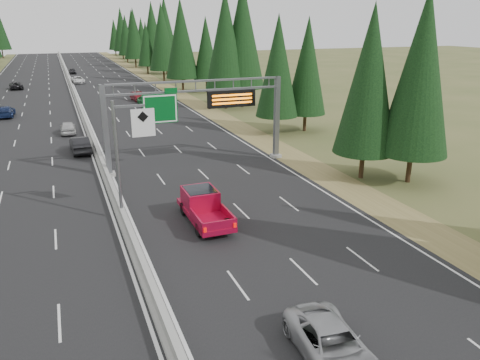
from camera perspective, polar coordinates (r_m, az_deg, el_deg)
name	(u,v)px	position (r m, az deg, el deg)	size (l,w,h in m)	color
road	(76,99)	(85.82, -19.34, 9.26)	(32.00, 260.00, 0.08)	black
shoulder_right	(178,94)	(88.30, -7.60, 10.37)	(3.60, 260.00, 0.06)	olive
median_barrier	(76,97)	(85.76, -19.36, 9.50)	(0.70, 260.00, 0.85)	gray
sign_gantry	(204,110)	(42.17, -4.45, 8.54)	(16.75, 0.98, 7.80)	slate
hov_sign_pole	(126,152)	(31.07, -13.73, 3.30)	(2.80, 0.50, 8.00)	slate
tree_row_right	(213,43)	(80.18, -3.32, 16.37)	(11.63, 238.00, 18.77)	black
silver_minivan	(332,344)	(19.64, 11.13, -19.06)	(2.39, 5.19, 1.44)	#9E9EA2
red_pickup	(202,204)	(31.24, -4.61, -2.94)	(2.23, 6.23, 2.03)	black
car_ahead_green	(146,101)	(75.73, -11.39, 9.44)	(1.90, 4.72, 1.61)	#16632B
car_ahead_dkred	(138,96)	(81.23, -12.38, 9.94)	(1.56, 4.48, 1.48)	#5B0D13
car_ahead_dkgrey	(160,99)	(78.41, -9.77, 9.75)	(1.89, 4.66, 1.35)	black
car_ahead_white	(78,80)	(108.32, -19.15, 11.47)	(2.36, 5.11, 1.42)	white
car_ahead_far	(72,71)	(128.59, -19.75, 12.39)	(1.58, 3.93, 1.34)	black
car_onc_near	(80,144)	(50.20, -18.93, 4.12)	(1.71, 4.91, 1.62)	black
car_onc_blue	(6,111)	(73.32, -26.67, 7.49)	(2.13, 5.24, 1.52)	#16254F
car_onc_white	(68,127)	(59.27, -20.24, 6.03)	(1.73, 4.30, 1.47)	#B6B6B6
car_onc_far	(16,85)	(103.20, -25.63, 10.36)	(2.38, 5.17, 1.44)	black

